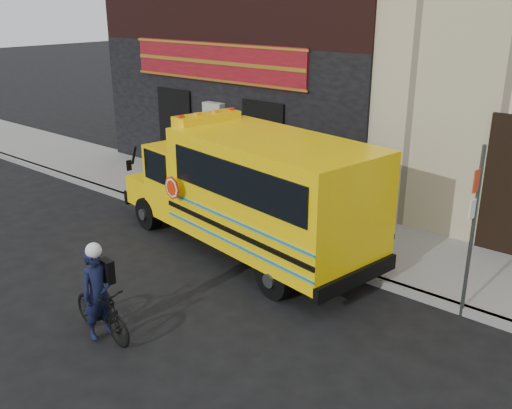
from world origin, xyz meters
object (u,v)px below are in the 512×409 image
(school_bus, at_px, (252,190))
(sign_pole, at_px, (473,226))
(cyclist, at_px, (98,296))
(bicycle, at_px, (102,311))

(school_bus, relative_size, sign_pole, 2.27)
(school_bus, distance_m, sign_pole, 4.60)
(school_bus, bearing_deg, cyclist, -87.01)
(bicycle, relative_size, cyclist, 1.01)
(sign_pole, relative_size, bicycle, 1.99)
(sign_pole, distance_m, bicycle, 6.41)
(school_bus, relative_size, bicycle, 4.53)
(bicycle, bearing_deg, cyclist, -147.86)
(sign_pole, xyz_separation_m, cyclist, (-4.36, -4.55, -0.95))
(sign_pole, height_order, cyclist, sign_pole)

